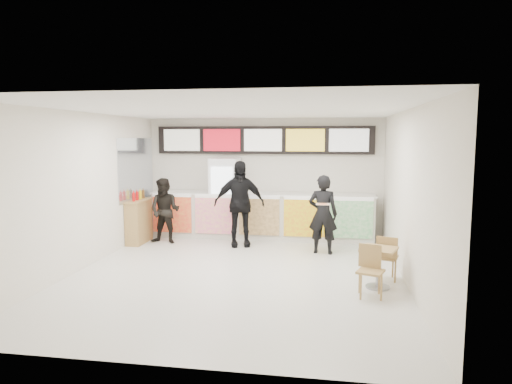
% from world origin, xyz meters
% --- Properties ---
extents(floor, '(7.00, 7.00, 0.00)m').
position_xyz_m(floor, '(0.00, 0.00, 0.00)').
color(floor, beige).
rests_on(floor, ground).
extents(ceiling, '(7.00, 7.00, 0.00)m').
position_xyz_m(ceiling, '(0.00, 0.00, 3.00)').
color(ceiling, white).
rests_on(ceiling, wall_back).
extents(wall_back, '(6.00, 0.00, 6.00)m').
position_xyz_m(wall_back, '(0.00, 3.50, 1.50)').
color(wall_back, silver).
rests_on(wall_back, floor).
extents(wall_left, '(0.00, 7.00, 7.00)m').
position_xyz_m(wall_left, '(-3.00, 0.00, 1.50)').
color(wall_left, silver).
rests_on(wall_left, floor).
extents(wall_right, '(0.00, 7.00, 7.00)m').
position_xyz_m(wall_right, '(3.00, 0.00, 1.50)').
color(wall_right, silver).
rests_on(wall_right, floor).
extents(service_counter, '(5.56, 0.77, 1.14)m').
position_xyz_m(service_counter, '(0.00, 3.09, 0.57)').
color(service_counter, silver).
rests_on(service_counter, floor).
extents(menu_board, '(5.50, 0.14, 0.70)m').
position_xyz_m(menu_board, '(0.00, 3.41, 2.45)').
color(menu_board, black).
rests_on(menu_board, wall_back).
extents(drinks_fridge, '(0.70, 0.67, 2.00)m').
position_xyz_m(drinks_fridge, '(-0.93, 3.11, 1.00)').
color(drinks_fridge, white).
rests_on(drinks_fridge, floor).
extents(mirror_panel, '(0.01, 2.00, 1.50)m').
position_xyz_m(mirror_panel, '(-2.99, 2.45, 1.75)').
color(mirror_panel, '#B2B7BF').
rests_on(mirror_panel, wall_left).
extents(customer_main, '(0.67, 0.48, 1.72)m').
position_xyz_m(customer_main, '(1.54, 1.80, 0.86)').
color(customer_main, black).
rests_on(customer_main, floor).
extents(customer_left, '(0.80, 0.65, 1.56)m').
position_xyz_m(customer_left, '(-2.18, 2.18, 0.78)').
color(customer_left, black).
rests_on(customer_left, floor).
extents(customer_mid, '(1.25, 0.78, 1.99)m').
position_xyz_m(customer_mid, '(-0.38, 2.19, 0.99)').
color(customer_mid, black).
rests_on(customer_mid, floor).
extents(pizza_slice, '(0.36, 0.36, 0.02)m').
position_xyz_m(pizza_slice, '(1.54, 1.35, 1.16)').
color(pizza_slice, beige).
rests_on(pizza_slice, customer_main).
extents(cafe_table, '(0.83, 1.44, 0.81)m').
position_xyz_m(cafe_table, '(2.50, -0.39, 0.47)').
color(cafe_table, tan).
rests_on(cafe_table, floor).
extents(condiment_ledge, '(0.38, 0.93, 1.24)m').
position_xyz_m(condiment_ledge, '(-2.82, 2.11, 0.53)').
color(condiment_ledge, tan).
rests_on(condiment_ledge, floor).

